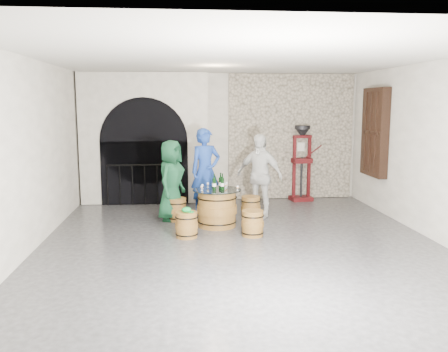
{
  "coord_description": "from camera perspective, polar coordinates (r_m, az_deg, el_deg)",
  "views": [
    {
      "loc": [
        -1.02,
        -8.04,
        2.44
      ],
      "look_at": [
        -0.19,
        1.03,
        1.05
      ],
      "focal_mm": 38.0,
      "sensor_mm": 36.0,
      "label": 1
    }
  ],
  "objects": [
    {
      "name": "tasting_glass_a",
      "position": [
        9.33,
        -2.7,
        -1.45
      ],
      "size": [
        0.05,
        0.05,
        0.1
      ],
      "primitive_type": null,
      "color": "#C26B25",
      "rests_on": "barrel_table"
    },
    {
      "name": "tasting_glass_f",
      "position": [
        9.49,
        -2.61,
        -1.28
      ],
      "size": [
        0.05,
        0.05,
        0.1
      ],
      "primitive_type": null,
      "color": "#C26B25",
      "rests_on": "barrel_table"
    },
    {
      "name": "green_cap",
      "position": [
        8.71,
        -4.51,
        -4.08
      ],
      "size": [
        0.23,
        0.18,
        0.1
      ],
      "color": "#0C8830",
      "rests_on": "barrel_stool_near_left"
    },
    {
      "name": "control_box",
      "position": [
        12.34,
        9.2,
        3.49
      ],
      "size": [
        0.18,
        0.1,
        0.22
      ],
      "primitive_type": "cube",
      "color": "silver",
      "rests_on": "wall_back"
    },
    {
      "name": "barrel_stool_near_right",
      "position": [
        8.87,
        3.47,
        -5.71
      ],
      "size": [
        0.43,
        0.43,
        0.48
      ],
      "color": "brown",
      "rests_on": "ground"
    },
    {
      "name": "wall_left",
      "position": [
        8.46,
        -22.3,
        2.33
      ],
      "size": [
        0.0,
        8.0,
        8.0
      ],
      "primitive_type": "plane",
      "rotation": [
        1.57,
        0.0,
        1.57
      ],
      "color": "beige",
      "rests_on": "ground"
    },
    {
      "name": "barrel_stool_far",
      "position": [
        10.47,
        -2.03,
        -3.47
      ],
      "size": [
        0.43,
        0.43,
        0.48
      ],
      "color": "brown",
      "rests_on": "ground"
    },
    {
      "name": "tasting_glass_c",
      "position": [
        9.69,
        -1.96,
        -1.07
      ],
      "size": [
        0.05,
        0.05,
        0.1
      ],
      "primitive_type": null,
      "color": "#C26B25",
      "rests_on": "barrel_table"
    },
    {
      "name": "person_white",
      "position": [
        10.26,
        4.25,
        0.06
      ],
      "size": [
        1.12,
        0.98,
        1.81
      ],
      "primitive_type": "imported",
      "rotation": [
        0.0,
        0.0,
        -0.63
      ],
      "color": "beige",
      "rests_on": "ground"
    },
    {
      "name": "barrel_stool_near_left",
      "position": [
        8.78,
        -4.52,
        -5.87
      ],
      "size": [
        0.43,
        0.43,
        0.48
      ],
      "color": "brown",
      "rests_on": "ground"
    },
    {
      "name": "wall_right",
      "position": [
        9.26,
        24.02,
        2.72
      ],
      "size": [
        0.0,
        8.0,
        8.0
      ],
      "primitive_type": "plane",
      "rotation": [
        1.57,
        0.0,
        -1.57
      ],
      "color": "beige",
      "rests_on": "ground"
    },
    {
      "name": "wall_back",
      "position": [
        12.11,
        -0.4,
        4.7
      ],
      "size": [
        8.0,
        0.0,
        8.0
      ],
      "primitive_type": "plane",
      "rotation": [
        1.57,
        0.0,
        0.0
      ],
      "color": "beige",
      "rests_on": "ground"
    },
    {
      "name": "barrel_table",
      "position": [
        9.51,
        -0.85,
        -3.88
      ],
      "size": [
        0.97,
        0.97,
        0.75
      ],
      "color": "brown",
      "rests_on": "ground"
    },
    {
      "name": "tasting_glass_d",
      "position": [
        9.72,
        0.29,
        -1.04
      ],
      "size": [
        0.05,
        0.05,
        0.1
      ],
      "primitive_type": null,
      "color": "#C26B25",
      "rests_on": "barrel_table"
    },
    {
      "name": "wine_bottle_left",
      "position": [
        9.37,
        -1.18,
        -0.9
      ],
      "size": [
        0.08,
        0.08,
        0.32
      ],
      "color": "black",
      "rests_on": "barrel_table"
    },
    {
      "name": "ceiling",
      "position": [
        8.14,
        2.03,
        14.03
      ],
      "size": [
        8.0,
        8.0,
        0.0
      ],
      "primitive_type": "plane",
      "rotation": [
        3.14,
        0.0,
        0.0
      ],
      "color": "beige",
      "rests_on": "wall_back"
    },
    {
      "name": "corking_press",
      "position": [
        12.11,
        9.35,
        2.24
      ],
      "size": [
        0.81,
        0.5,
        1.9
      ],
      "rotation": [
        0.0,
        0.0,
        0.15
      ],
      "color": "#440B0E",
      "rests_on": "ground"
    },
    {
      "name": "arched_opening",
      "position": [
        11.84,
        -9.52,
        4.4
      ],
      "size": [
        3.1,
        0.6,
        3.19
      ],
      "color": "beige",
      "rests_on": "ground"
    },
    {
      "name": "wine_bottle_center",
      "position": [
        9.4,
        -0.2,
        -0.86
      ],
      "size": [
        0.08,
        0.08,
        0.32
      ],
      "color": "black",
      "rests_on": "barrel_table"
    },
    {
      "name": "tasting_glass_e",
      "position": [
        9.32,
        1.63,
        -1.46
      ],
      "size": [
        0.05,
        0.05,
        0.1
      ],
      "primitive_type": null,
      "color": "#C26B25",
      "rests_on": "barrel_table"
    },
    {
      "name": "wine_bottle_right",
      "position": [
        9.5,
        -0.42,
        -0.76
      ],
      "size": [
        0.08,
        0.08,
        0.32
      ],
      "color": "black",
      "rests_on": "barrel_table"
    },
    {
      "name": "person_green",
      "position": [
        10.0,
        -6.37,
        -0.53
      ],
      "size": [
        0.83,
        0.98,
        1.7
      ],
      "primitive_type": "imported",
      "rotation": [
        0.0,
        0.0,
        1.15
      ],
      "color": "#113C23",
      "rests_on": "ground"
    },
    {
      "name": "ground",
      "position": [
        8.46,
        1.91,
        -8.08
      ],
      "size": [
        8.0,
        8.0,
        0.0
      ],
      "primitive_type": "plane",
      "color": "#2A2A2C",
      "rests_on": "ground"
    },
    {
      "name": "person_blue",
      "position": [
        10.51,
        -2.24,
        0.55
      ],
      "size": [
        0.81,
        0.67,
        1.91
      ],
      "primitive_type": "imported",
      "rotation": [
        0.0,
        0.0,
        0.35
      ],
      "color": "navy",
      "rests_on": "ground"
    },
    {
      "name": "barrel_stool_right",
      "position": [
        10.2,
        3.23,
        -3.8
      ],
      "size": [
        0.43,
        0.43,
        0.48
      ],
      "color": "brown",
      "rests_on": "ground"
    },
    {
      "name": "wall_front",
      "position": [
        4.25,
        8.73,
        -2.8
      ],
      "size": [
        8.0,
        0.0,
        8.0
      ],
      "primitive_type": "plane",
      "rotation": [
        -1.57,
        0.0,
        0.0
      ],
      "color": "beige",
      "rests_on": "ground"
    },
    {
      "name": "stone_facing_panel",
      "position": [
        12.33,
        8.01,
        4.69
      ],
      "size": [
        3.2,
        0.12,
        3.18
      ],
      "primitive_type": "cube",
      "color": "#AEA08A",
      "rests_on": "ground"
    },
    {
      "name": "side_barrel",
      "position": [
        11.1,
        -1.2,
        -2.38
      ],
      "size": [
        0.47,
        0.47,
        0.63
      ],
      "rotation": [
        0.0,
        0.0,
        0.23
      ],
      "color": "brown",
      "rests_on": "ground"
    },
    {
      "name": "tasting_glass_b",
      "position": [
        9.58,
        0.2,
        -1.18
      ],
      "size": [
        0.05,
        0.05,
        0.1
      ],
      "primitive_type": null,
      "color": "#C26B25",
      "rests_on": "barrel_table"
    },
    {
      "name": "shuttered_window",
      "position": [
        11.35,
        17.65,
        5.04
      ],
      "size": [
        0.23,
        1.1,
        2.0
      ],
      "color": "black",
      "rests_on": "wall_right"
    },
    {
      "name": "barrel_stool_left",
      "position": [
        10.04,
        -5.7,
        -4.02
      ],
      "size": [
        0.43,
        0.43,
        0.48
      ],
      "color": "brown",
      "rests_on": "ground"
    }
  ]
}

